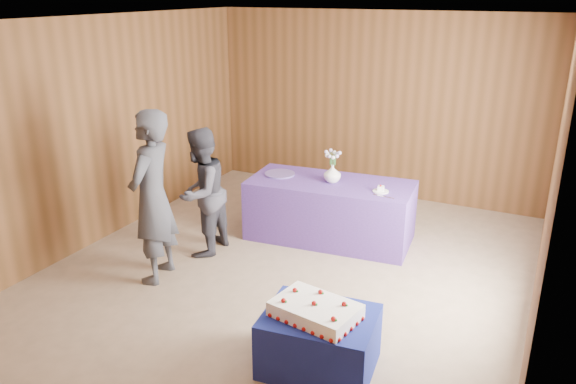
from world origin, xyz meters
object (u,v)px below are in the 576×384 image
Objects in this scene: guest_right at (201,192)px; serving_table at (330,210)px; vase at (332,174)px; sheet_cake at (315,310)px; guest_left at (152,197)px; cake_table at (319,341)px.

serving_table is at bearing 128.30° from guest_right.
serving_table is 9.22× the size of vase.
serving_table is 2.62m from sheet_cake.
vase is (-0.86, 2.48, 0.30)m from sheet_cake.
vase reaches higher than serving_table.
guest_left is (-1.31, -1.78, 0.07)m from vase.
guest_right reaches higher than serving_table.
cake_table is at bearing -74.95° from serving_table.
guest_left is (-1.29, -1.77, 0.56)m from serving_table.
guest_left is at bearing -9.55° from guest_right.
cake_table is 0.59× the size of guest_right.
serving_table is at bearing 119.69° from sheet_cake.
sheet_cake is 2.53m from guest_right.
cake_table is at bearing -70.14° from vase.
sheet_cake reaches higher than cake_table.
serving_table is 2.26m from guest_left.
vase is at bearing 128.18° from guest_right.
guest_right is at bearing 155.42° from sheet_cake.
serving_table is 1.62m from guest_right.
serving_table reaches higher than cake_table.
guest_right is at bearing -139.49° from vase.
sheet_cake is at bearing -70.92° from vase.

